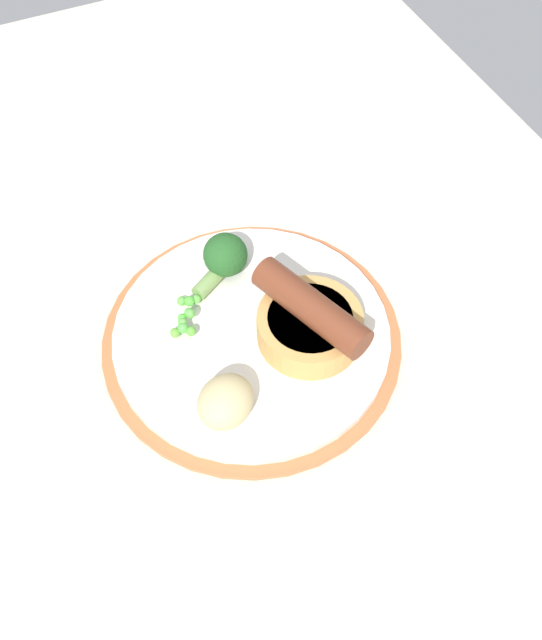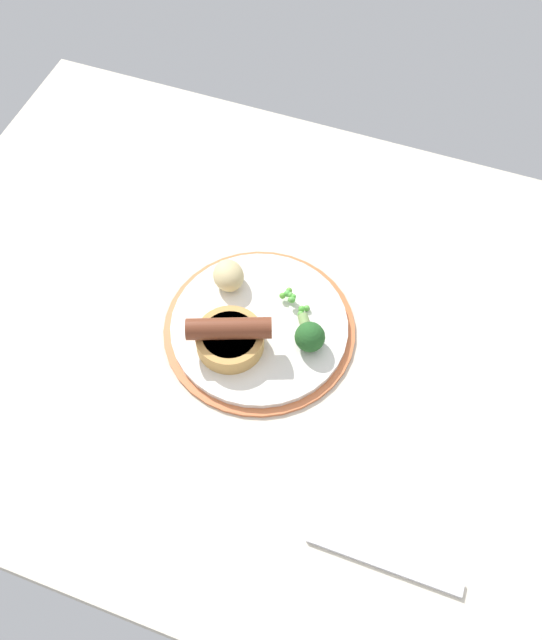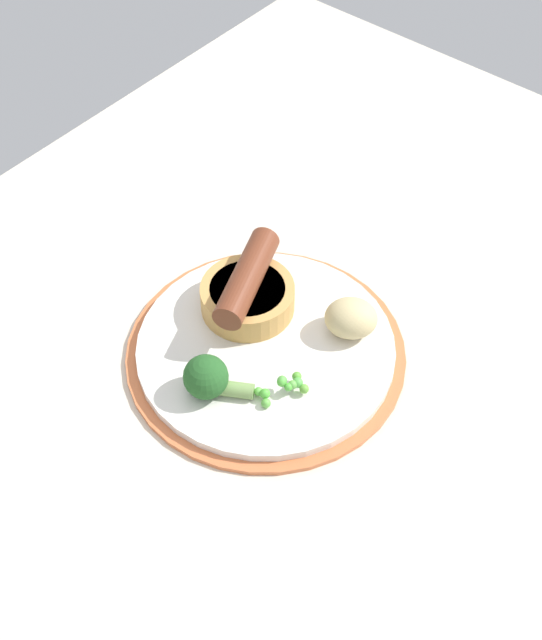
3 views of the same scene
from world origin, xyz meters
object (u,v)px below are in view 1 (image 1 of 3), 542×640
object	(u,v)px
dinner_plate	(252,337)
potato_chunk_0	(226,401)
broccoli_floret_near	(224,257)
pea_pile	(186,316)
fork	(362,105)
sausage_pudding	(310,321)

from	to	relation	value
dinner_plate	potato_chunk_0	bearing A→B (deg)	142.21
dinner_plate	broccoli_floret_near	distance (cm)	7.68
pea_pile	fork	distance (cm)	35.54
pea_pile	broccoli_floret_near	distance (cm)	6.60
dinner_plate	fork	xyz separation A→B (cm)	(24.02, -24.02, -0.27)
sausage_pudding	potato_chunk_0	bearing A→B (deg)	-88.51
fork	dinner_plate	bearing A→B (deg)	135.07
potato_chunk_0	fork	size ratio (longest dim) A/B	0.27
broccoli_floret_near	fork	bearing A→B (deg)	4.83
dinner_plate	broccoli_floret_near	size ratio (longest dim) A/B	4.37
pea_pile	potato_chunk_0	xyz separation A→B (cm)	(-9.49, 0.24, 0.83)
pea_pile	potato_chunk_0	bearing A→B (deg)	178.55
sausage_pudding	fork	xyz separation A→B (cm)	(26.48, -19.74, -3.28)
sausage_pudding	potato_chunk_0	size ratio (longest dim) A/B	2.27
pea_pile	dinner_plate	bearing A→B (deg)	-123.97
sausage_pudding	pea_pile	bearing A→B (deg)	-143.45
potato_chunk_0	fork	distance (cm)	42.04
broccoli_floret_near	fork	size ratio (longest dim) A/B	0.33
dinner_plate	pea_pile	distance (cm)	5.92
pea_pile	broccoli_floret_near	xyz separation A→B (cm)	(4.01, -5.16, 0.94)
sausage_pudding	fork	bearing A→B (deg)	121.92
sausage_pudding	potato_chunk_0	xyz separation A→B (cm)	(-3.88, 9.20, -0.40)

